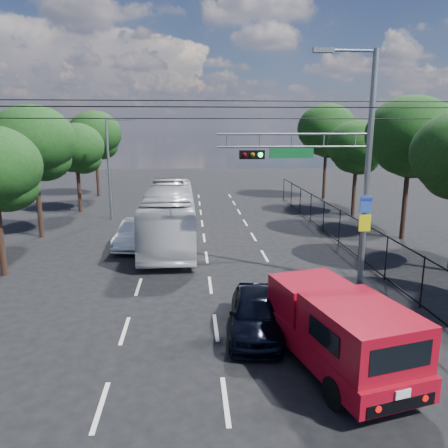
{
  "coord_description": "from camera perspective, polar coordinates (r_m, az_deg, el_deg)",
  "views": [
    {
      "loc": [
        -0.76,
        -9.42,
        6.55
      ],
      "look_at": [
        0.53,
        7.25,
        2.8
      ],
      "focal_mm": 35.0,
      "sensor_mm": 36.0,
      "label": 1
    }
  ],
  "objects": [
    {
      "name": "tree_right_e",
      "position": [
        41.35,
        13.27,
        11.47
      ],
      "size": [
        5.28,
        5.28,
        8.58
      ],
      "color": "black",
      "rests_on": "ground"
    },
    {
      "name": "signal_mast",
      "position": [
        18.48,
        14.85,
        8.17
      ],
      "size": [
        6.43,
        0.39,
        9.5
      ],
      "color": "slate",
      "rests_on": "ground"
    },
    {
      "name": "tree_right_c",
      "position": [
        27.5,
        23.17,
        9.94
      ],
      "size": [
        5.1,
        5.1,
        8.29
      ],
      "color": "black",
      "rests_on": "ground"
    },
    {
      "name": "tree_left_d",
      "position": [
        35.55,
        -18.69,
        9.04
      ],
      "size": [
        4.2,
        4.2,
        6.83
      ],
      "color": "black",
      "rests_on": "ground"
    },
    {
      "name": "white_van",
      "position": [
        24.61,
        -11.34,
        -1.25
      ],
      "size": [
        2.19,
        4.7,
        1.49
      ],
      "primitive_type": "imported",
      "rotation": [
        0.0,
        0.0,
        -0.14
      ],
      "color": "silver",
      "rests_on": "ground"
    },
    {
      "name": "fence_right",
      "position": [
        23.81,
        16.28,
        -1.28
      ],
      "size": [
        0.06,
        34.03,
        2.0
      ],
      "color": "black",
      "rests_on": "ground"
    },
    {
      "name": "ground",
      "position": [
        11.5,
        0.19,
        -22.09
      ],
      "size": [
        120.0,
        120.0,
        0.0
      ],
      "primitive_type": "plane",
      "color": "black",
      "rests_on": "ground"
    },
    {
      "name": "tree_left_e",
      "position": [
        43.36,
        -16.45,
        10.79
      ],
      "size": [
        4.92,
        4.92,
        7.99
      ],
      "color": "black",
      "rests_on": "ground"
    },
    {
      "name": "tree_left_c",
      "position": [
        27.96,
        -23.56,
        9.24
      ],
      "size": [
        4.8,
        4.8,
        7.8
      ],
      "color": "black",
      "rests_on": "ground"
    },
    {
      "name": "streetlight_left",
      "position": [
        32.02,
        -14.55,
        7.57
      ],
      "size": [
        2.09,
        0.22,
        7.08
      ],
      "color": "slate",
      "rests_on": "ground"
    },
    {
      "name": "utility_wires",
      "position": [
        18.28,
        -2.1,
        14.77
      ],
      "size": [
        22.0,
        5.04,
        0.74
      ],
      "color": "black",
      "rests_on": "ground"
    },
    {
      "name": "tree_right_d",
      "position": [
        33.76,
        16.96,
        9.23
      ],
      "size": [
        4.32,
        4.32,
        7.02
      ],
      "color": "black",
      "rests_on": "ground"
    },
    {
      "name": "red_pickup",
      "position": [
        12.68,
        14.3,
        -12.89
      ],
      "size": [
        3.42,
        6.21,
        2.19
      ],
      "color": "black",
      "rests_on": "ground"
    },
    {
      "name": "navy_hatchback",
      "position": [
        14.3,
        4.15,
        -11.54
      ],
      "size": [
        2.15,
        4.29,
        1.4
      ],
      "primitive_type": "imported",
      "rotation": [
        0.0,
        0.0,
        -0.12
      ],
      "color": "black",
      "rests_on": "ground"
    },
    {
      "name": "white_bus",
      "position": [
        25.07,
        -7.16,
        1.19
      ],
      "size": [
        2.92,
        11.66,
        3.24
      ],
      "primitive_type": "imported",
      "rotation": [
        0.0,
        0.0,
        0.02
      ],
      "color": "silver",
      "rests_on": "ground"
    },
    {
      "name": "lane_markings",
      "position": [
        24.33,
        -2.46,
        -2.98
      ],
      "size": [
        6.12,
        38.0,
        0.01
      ],
      "color": "beige",
      "rests_on": "ground"
    }
  ]
}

